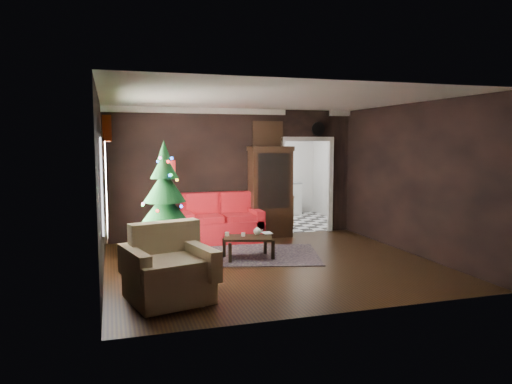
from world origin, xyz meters
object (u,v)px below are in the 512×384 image
object	(u,v)px
christmas_tree	(165,206)
kitchen_table	(276,210)
armchair	(168,266)
coffee_table	(248,247)
teapot	(257,231)
floor_lamp	(169,205)
loveseat	(222,218)
wall_clock	(318,129)
curio_cabinet	(270,194)

from	to	relation	value
christmas_tree	kitchen_table	size ratio (longest dim) A/B	2.65
christmas_tree	armchair	xyz separation A→B (m)	(-0.14, -1.55, -0.59)
coffee_table	teapot	distance (m)	0.35
kitchen_table	coffee_table	bearing A→B (deg)	-117.46
floor_lamp	teapot	size ratio (longest dim) A/B	11.60
floor_lamp	christmas_tree	bearing A→B (deg)	-98.78
teapot	loveseat	bearing A→B (deg)	102.48
christmas_tree	teapot	world-z (taller)	christmas_tree
floor_lamp	kitchen_table	xyz separation A→B (m)	(2.90, 1.81, -0.45)
floor_lamp	coffee_table	distance (m)	1.98
kitchen_table	floor_lamp	bearing A→B (deg)	-148.10
loveseat	wall_clock	distance (m)	3.04
loveseat	kitchen_table	bearing A→B (deg)	42.51
christmas_tree	kitchen_table	bearing A→B (deg)	48.08
coffee_table	wall_clock	world-z (taller)	wall_clock
christmas_tree	teapot	bearing A→B (deg)	13.67
kitchen_table	curio_cabinet	bearing A→B (deg)	-114.44
teapot	wall_clock	size ratio (longest dim) A/B	0.48
coffee_table	armchair	bearing A→B (deg)	-131.45
curio_cabinet	christmas_tree	size ratio (longest dim) A/B	0.95
armchair	coffee_table	size ratio (longest dim) A/B	1.24
loveseat	coffee_table	xyz separation A→B (m)	(0.12, -1.58, -0.30)
kitchen_table	loveseat	bearing A→B (deg)	-137.49
curio_cabinet	wall_clock	distance (m)	1.88
wall_clock	curio_cabinet	bearing A→B (deg)	-171.47
floor_lamp	coffee_table	xyz separation A→B (m)	(1.23, -1.42, -0.63)
christmas_tree	coffee_table	bearing A→B (deg)	11.42
loveseat	floor_lamp	distance (m)	1.16
loveseat	floor_lamp	bearing A→B (deg)	-171.88
armchair	kitchen_table	world-z (taller)	armchair
loveseat	kitchen_table	world-z (taller)	loveseat
kitchen_table	christmas_tree	bearing A→B (deg)	-131.92
loveseat	armchair	bearing A→B (deg)	-113.80
coffee_table	floor_lamp	bearing A→B (deg)	130.77
armchair	wall_clock	xyz separation A→B (m)	(3.86, 3.83, 1.92)
wall_clock	teapot	bearing A→B (deg)	-137.31
curio_cabinet	christmas_tree	bearing A→B (deg)	-140.19
floor_lamp	teapot	bearing A→B (deg)	-42.53
floor_lamp	armchair	xyz separation A→B (m)	(-0.41, -3.27, -0.37)
coffee_table	teapot	xyz separation A→B (m)	(0.20, 0.11, 0.26)
curio_cabinet	kitchen_table	world-z (taller)	curio_cabinet
floor_lamp	teapot	xyz separation A→B (m)	(1.43, -1.31, -0.36)
wall_clock	floor_lamp	bearing A→B (deg)	-170.83
floor_lamp	kitchen_table	distance (m)	3.45
loveseat	curio_cabinet	distance (m)	1.25
loveseat	armchair	world-z (taller)	loveseat
christmas_tree	coffee_table	distance (m)	1.74
teapot	wall_clock	world-z (taller)	wall_clock
curio_cabinet	coffee_table	world-z (taller)	curio_cabinet
loveseat	floor_lamp	xyz separation A→B (m)	(-1.10, -0.16, 0.33)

